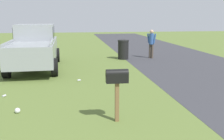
# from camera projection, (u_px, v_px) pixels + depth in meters

# --- Properties ---
(mailbox) EXTENTS (0.22, 0.52, 1.27)m
(mailbox) POSITION_uv_depth(u_px,v_px,m) (117.00, 80.00, 5.89)
(mailbox) COLOR brown
(mailbox) RESTS_ON ground
(pickup_truck) EXTENTS (5.35, 2.29, 2.09)m
(pickup_truck) POSITION_uv_depth(u_px,v_px,m) (35.00, 45.00, 12.18)
(pickup_truck) COLOR #93999E
(pickup_truck) RESTS_ON ground
(trash_bin) EXTENTS (0.65, 0.65, 1.12)m
(trash_bin) POSITION_uv_depth(u_px,v_px,m) (123.00, 50.00, 14.86)
(trash_bin) COLOR black
(trash_bin) RESTS_ON ground
(pedestrian) EXTENTS (0.33, 0.49, 1.70)m
(pedestrian) POSITION_uv_depth(u_px,v_px,m) (151.00, 42.00, 15.11)
(pedestrian) COLOR #4C4238
(pedestrian) RESTS_ON ground
(litter_bag_by_mailbox) EXTENTS (0.14, 0.14, 0.14)m
(litter_bag_by_mailbox) POSITION_uv_depth(u_px,v_px,m) (17.00, 111.00, 6.59)
(litter_bag_by_mailbox) COLOR silver
(litter_bag_by_mailbox) RESTS_ON ground
(litter_can_midfield_a) EXTENTS (0.09, 0.13, 0.07)m
(litter_can_midfield_a) POSITION_uv_depth(u_px,v_px,m) (79.00, 80.00, 9.86)
(litter_can_midfield_a) COLOR silver
(litter_can_midfield_a) RESTS_ON ground
(litter_can_far_scatter) EXTENTS (0.14, 0.12, 0.07)m
(litter_can_far_scatter) POSITION_uv_depth(u_px,v_px,m) (4.00, 96.00, 7.93)
(litter_can_far_scatter) COLOR silver
(litter_can_far_scatter) RESTS_ON ground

